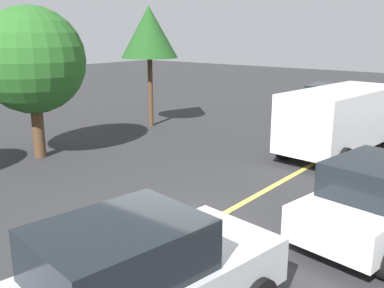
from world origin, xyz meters
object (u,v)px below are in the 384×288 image
object	(u,v)px
car_silver_far_lane	(131,281)
tree_centre_verge	(32,61)
car_yellow_approaching	(328,103)
tree_left_verge	(149,33)
car_white_mid_road	(378,199)
white_van	(341,118)

from	to	relation	value
car_silver_far_lane	tree_centre_verge	xyz separation A→B (m)	(4.25, 8.80, 2.29)
car_yellow_approaching	tree_left_verge	bearing A→B (deg)	137.09
car_yellow_approaching	car_white_mid_road	size ratio (longest dim) A/B	0.95
car_white_mid_road	car_silver_far_lane	bearing A→B (deg)	162.22
tree_centre_verge	car_white_mid_road	bearing A→B (deg)	-85.21
car_white_mid_road	tree_left_verge	distance (m)	12.49
car_silver_far_lane	car_yellow_approaching	xyz separation A→B (m)	(16.12, 3.78, -0.02)
tree_left_verge	white_van	bearing A→B (deg)	-85.87
white_van	tree_centre_verge	size ratio (longest dim) A/B	1.11
tree_left_verge	tree_centre_verge	distance (m)	5.96
white_van	car_yellow_approaching	bearing A→B (deg)	25.40
car_yellow_approaching	tree_centre_verge	bearing A→B (deg)	157.07
tree_centre_verge	car_yellow_approaching	bearing A→B (deg)	-22.93
white_van	car_white_mid_road	size ratio (longest dim) A/B	1.25
tree_left_verge	tree_centre_verge	size ratio (longest dim) A/B	1.05
tree_left_verge	car_silver_far_lane	bearing A→B (deg)	-137.25
car_white_mid_road	tree_left_verge	bearing A→B (deg)	65.58
tree_centre_verge	car_silver_far_lane	bearing A→B (deg)	-115.79
car_yellow_approaching	car_silver_far_lane	bearing A→B (deg)	-166.81
white_van	car_white_mid_road	distance (m)	6.29
car_silver_far_lane	car_yellow_approaching	bearing A→B (deg)	13.19
car_silver_far_lane	tree_centre_verge	world-z (taller)	tree_centre_verge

